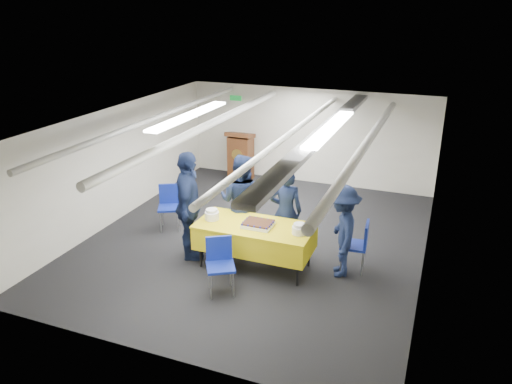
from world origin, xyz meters
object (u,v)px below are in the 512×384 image
at_px(chair_right, 359,241).
at_px(chair_left, 169,202).
at_px(podium, 241,156).
at_px(sailor_d, 341,231).
at_px(sailor_b, 242,201).
at_px(sheet_cake, 258,224).
at_px(sailor_a, 286,212).
at_px(chair_near, 220,259).
at_px(sailor_c, 189,206).
at_px(serving_table, 255,236).

xyz_separation_m(chair_right, chair_left, (-3.77, 0.36, 0.00)).
distance_m(podium, chair_right, 4.99).
bearing_deg(sailor_d, sailor_b, -118.20).
relative_size(sheet_cake, podium, 0.39).
bearing_deg(sailor_d, sailor_a, -126.69).
distance_m(sheet_cake, chair_left, 2.40).
distance_m(chair_near, chair_left, 2.58).
bearing_deg(sheet_cake, chair_left, 157.94).
bearing_deg(chair_right, sailor_a, 173.26).
bearing_deg(sailor_c, sailor_b, -65.32).
distance_m(chair_right, chair_left, 3.79).
distance_m(serving_table, chair_right, 1.72).
distance_m(chair_left, sailor_d, 3.57).
xyz_separation_m(serving_table, sailor_a, (0.31, 0.66, 0.23)).
bearing_deg(serving_table, podium, 115.99).
relative_size(serving_table, sailor_a, 1.22).
xyz_separation_m(podium, chair_near, (1.71, -4.85, -0.08)).
bearing_deg(chair_near, chair_left, 137.70).
xyz_separation_m(podium, sailor_d, (3.32, -3.69, 0.16)).
relative_size(sheet_cake, chair_right, 0.57).
height_order(sailor_a, sailor_c, sailor_c).
height_order(sheet_cake, podium, podium).
xyz_separation_m(serving_table, chair_near, (-0.23, -0.87, -0.03)).
height_order(serving_table, sheet_cake, sheet_cake).
height_order(chair_left, sailor_a, sailor_a).
distance_m(sheet_cake, sailor_a, 0.74).
xyz_separation_m(sailor_a, sailor_d, (1.06, -0.38, -0.02)).
relative_size(podium, sailor_d, 0.81).
distance_m(chair_near, chair_right, 2.32).
relative_size(sailor_b, sailor_d, 1.12).
bearing_deg(chair_left, sailor_b, -7.32).
xyz_separation_m(chair_right, sailor_b, (-2.15, 0.15, 0.34)).
relative_size(podium, sailor_b, 0.72).
xyz_separation_m(podium, sailor_c, (0.76, -4.06, 0.34)).
bearing_deg(sailor_b, sailor_c, 49.19).
relative_size(chair_left, sailor_a, 0.55).
bearing_deg(sailor_c, podium, -12.50).
xyz_separation_m(sheet_cake, sailor_c, (-1.24, -0.05, 0.14)).
bearing_deg(chair_right, serving_table, -162.83).
bearing_deg(serving_table, sheet_cake, -24.07).
xyz_separation_m(serving_table, podium, (-1.94, 3.98, 0.05)).
relative_size(serving_table, podium, 1.55).
height_order(sheet_cake, sailor_b, sailor_b).
height_order(sailor_c, sailor_d, sailor_c).
distance_m(sheet_cake, sailor_c, 1.25).
relative_size(chair_right, sailor_b, 0.50).
bearing_deg(chair_right, chair_near, -143.63).
bearing_deg(chair_right, sheet_cake, -161.11).
bearing_deg(chair_left, chair_near, -42.30).
xyz_separation_m(chair_near, sailor_b, (-0.28, 1.52, 0.34)).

